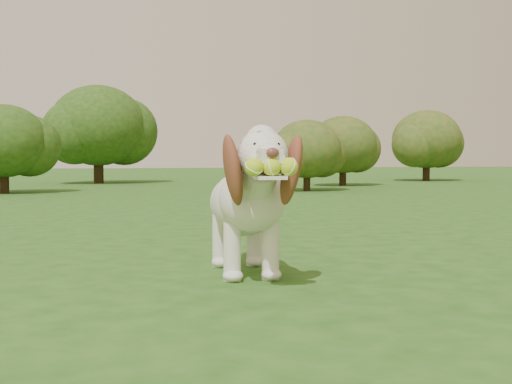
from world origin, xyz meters
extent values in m
plane|color=#1E4915|center=(0.00, 0.00, 0.00)|extent=(80.00, 80.00, 0.00)
ellipsoid|color=silver|center=(0.59, -0.41, 0.40)|extent=(0.42, 0.72, 0.37)
ellipsoid|color=silver|center=(0.57, -0.67, 0.44)|extent=(0.39, 0.39, 0.36)
ellipsoid|color=silver|center=(0.62, -0.17, 0.39)|extent=(0.36, 0.36, 0.32)
cylinder|color=silver|center=(0.55, -0.80, 0.53)|extent=(0.22, 0.30, 0.28)
sphere|color=silver|center=(0.54, -0.94, 0.67)|extent=(0.28, 0.28, 0.25)
sphere|color=silver|center=(0.54, -0.92, 0.74)|extent=(0.18, 0.18, 0.16)
cube|color=silver|center=(0.53, -1.08, 0.67)|extent=(0.12, 0.16, 0.07)
ellipsoid|color=#592D28|center=(0.52, -1.16, 0.68)|extent=(0.06, 0.04, 0.05)
cube|color=silver|center=(0.52, -1.09, 0.57)|extent=(0.15, 0.17, 0.02)
ellipsoid|color=brown|center=(0.40, -0.91, 0.60)|extent=(0.16, 0.24, 0.39)
ellipsoid|color=brown|center=(0.69, -0.94, 0.60)|extent=(0.16, 0.25, 0.39)
cylinder|color=silver|center=(0.63, -0.02, 0.43)|extent=(0.08, 0.18, 0.14)
cylinder|color=silver|center=(0.47, -0.64, 0.16)|extent=(0.10, 0.10, 0.31)
cylinder|color=silver|center=(0.67, -0.66, 0.16)|extent=(0.10, 0.10, 0.31)
cylinder|color=silver|center=(0.51, -0.18, 0.16)|extent=(0.10, 0.10, 0.31)
cylinder|color=silver|center=(0.72, -0.20, 0.16)|extent=(0.10, 0.10, 0.31)
sphere|color=#A2E91F|center=(0.44, -1.13, 0.62)|extent=(0.09, 0.09, 0.09)
sphere|color=#A2E91F|center=(0.52, -1.14, 0.62)|extent=(0.09, 0.09, 0.09)
sphere|color=#A2E91F|center=(0.60, -1.14, 0.62)|extent=(0.09, 0.09, 0.09)
cylinder|color=#382314|center=(9.85, 12.57, 0.33)|extent=(0.21, 0.21, 0.66)
ellipsoid|color=#1A4214|center=(9.85, 12.57, 1.22)|extent=(1.99, 1.99, 1.69)
cylinder|color=#382314|center=(-1.41, 8.93, 0.27)|extent=(0.17, 0.17, 0.54)
ellipsoid|color=#1A4214|center=(-1.41, 8.93, 0.98)|extent=(1.61, 1.61, 1.37)
cylinder|color=#382314|center=(4.35, 8.12, 0.23)|extent=(0.14, 0.14, 0.46)
ellipsoid|color=#1A4214|center=(4.35, 8.12, 0.85)|extent=(1.38, 1.38, 1.18)
cylinder|color=#382314|center=(6.10, 10.20, 0.27)|extent=(0.17, 0.17, 0.54)
ellipsoid|color=#1A4214|center=(6.10, 10.20, 0.99)|extent=(1.61, 1.61, 1.37)
cylinder|color=#382314|center=(0.56, 13.41, 0.41)|extent=(0.26, 0.26, 0.83)
ellipsoid|color=#1A4214|center=(0.56, 13.41, 1.52)|extent=(2.48, 2.48, 2.11)
camera|label=1|loc=(-0.41, -3.92, 0.65)|focal=45.00mm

